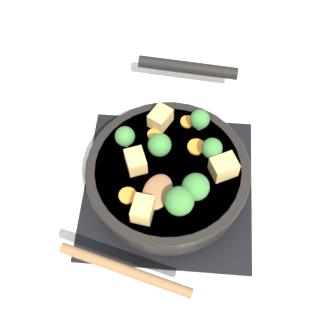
# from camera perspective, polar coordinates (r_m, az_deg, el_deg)

# --- Properties ---
(ground_plane) EXTENTS (2.40, 2.40, 0.00)m
(ground_plane) POSITION_cam_1_polar(r_m,az_deg,el_deg) (0.87, 0.00, -2.50)
(ground_plane) COLOR silver
(front_burner_grate) EXTENTS (0.31, 0.31, 0.03)m
(front_burner_grate) POSITION_cam_1_polar(r_m,az_deg,el_deg) (0.86, 0.00, -2.15)
(front_burner_grate) COLOR black
(front_burner_grate) RESTS_ON ground_plane
(skillet_pan) EXTENTS (0.29, 0.40, 0.05)m
(skillet_pan) POSITION_cam_1_polar(r_m,az_deg,el_deg) (0.82, 0.04, -0.55)
(skillet_pan) COLOR black
(skillet_pan) RESTS_ON front_burner_grate
(wooden_spoon) EXTENTS (0.21, 0.21, 0.02)m
(wooden_spoon) POSITION_cam_1_polar(r_m,az_deg,el_deg) (0.75, -3.36, -7.87)
(wooden_spoon) COLOR brown
(wooden_spoon) RESTS_ON skillet_pan
(tofu_cube_center_large) EXTENTS (0.04, 0.04, 0.03)m
(tofu_cube_center_large) POSITION_cam_1_polar(r_m,az_deg,el_deg) (0.75, -3.09, -5.06)
(tofu_cube_center_large) COLOR tan
(tofu_cube_center_large) RESTS_ON skillet_pan
(tofu_cube_near_handle) EXTENTS (0.05, 0.05, 0.03)m
(tofu_cube_near_handle) POSITION_cam_1_polar(r_m,az_deg,el_deg) (0.84, -0.93, 6.11)
(tofu_cube_near_handle) COLOR tan
(tofu_cube_near_handle) RESTS_ON skillet_pan
(tofu_cube_east_chunk) EXTENTS (0.04, 0.05, 0.03)m
(tofu_cube_east_chunk) POSITION_cam_1_polar(r_m,az_deg,el_deg) (0.79, -3.95, 0.87)
(tofu_cube_east_chunk) COLOR tan
(tofu_cube_east_chunk) RESTS_ON skillet_pan
(tofu_cube_west_chunk) EXTENTS (0.05, 0.05, 0.03)m
(tofu_cube_west_chunk) POSITION_cam_1_polar(r_m,az_deg,el_deg) (0.79, 6.81, 0.14)
(tofu_cube_west_chunk) COLOR tan
(tofu_cube_west_chunk) RESTS_ON skillet_pan
(broccoli_floret_near_spoon) EXTENTS (0.04, 0.04, 0.04)m
(broccoli_floret_near_spoon) POSITION_cam_1_polar(r_m,az_deg,el_deg) (0.80, 5.38, 2.37)
(broccoli_floret_near_spoon) COLOR #709956
(broccoli_floret_near_spoon) RESTS_ON skillet_pan
(broccoli_floret_center_top) EXTENTS (0.04, 0.04, 0.04)m
(broccoli_floret_center_top) POSITION_cam_1_polar(r_m,az_deg,el_deg) (0.83, 3.89, 5.93)
(broccoli_floret_center_top) COLOR #709956
(broccoli_floret_center_top) RESTS_ON skillet_pan
(broccoli_floret_east_rim) EXTENTS (0.04, 0.04, 0.05)m
(broccoli_floret_east_rim) POSITION_cam_1_polar(r_m,az_deg,el_deg) (0.80, -1.04, 2.82)
(broccoli_floret_east_rim) COLOR #709956
(broccoli_floret_east_rim) RESTS_ON skillet_pan
(broccoli_floret_west_rim) EXTENTS (0.03, 0.03, 0.04)m
(broccoli_floret_west_rim) POSITION_cam_1_polar(r_m,az_deg,el_deg) (0.81, -5.27, 3.84)
(broccoli_floret_west_rim) COLOR #709956
(broccoli_floret_west_rim) RESTS_ON skillet_pan
(broccoli_floret_north_edge) EXTENTS (0.05, 0.05, 0.05)m
(broccoli_floret_north_edge) POSITION_cam_1_polar(r_m,az_deg,el_deg) (0.74, 1.39, -4.06)
(broccoli_floret_north_edge) COLOR #709956
(broccoli_floret_north_edge) RESTS_ON skillet_pan
(broccoli_floret_south_cluster) EXTENTS (0.05, 0.05, 0.05)m
(broccoli_floret_south_cluster) POSITION_cam_1_polar(r_m,az_deg,el_deg) (0.75, 3.40, -2.33)
(broccoli_floret_south_cluster) COLOR #709956
(broccoli_floret_south_cluster) RESTS_ON skillet_pan
(carrot_slice_orange_thin) EXTENTS (0.03, 0.03, 0.01)m
(carrot_slice_orange_thin) POSITION_cam_1_polar(r_m,az_deg,el_deg) (0.78, -4.94, -3.37)
(carrot_slice_orange_thin) COLOR orange
(carrot_slice_orange_thin) RESTS_ON skillet_pan
(carrot_slice_near_center) EXTENTS (0.02, 0.02, 0.01)m
(carrot_slice_near_center) POSITION_cam_1_polar(r_m,az_deg,el_deg) (0.84, -1.68, 4.09)
(carrot_slice_near_center) COLOR orange
(carrot_slice_near_center) RESTS_ON skillet_pan
(carrot_slice_edge_slice) EXTENTS (0.03, 0.03, 0.01)m
(carrot_slice_edge_slice) POSITION_cam_1_polar(r_m,az_deg,el_deg) (0.82, 3.48, 2.60)
(carrot_slice_edge_slice) COLOR orange
(carrot_slice_edge_slice) RESTS_ON skillet_pan
(carrot_slice_under_broccoli) EXTENTS (0.02, 0.02, 0.01)m
(carrot_slice_under_broccoli) POSITION_cam_1_polar(r_m,az_deg,el_deg) (0.85, 2.36, 5.66)
(carrot_slice_under_broccoli) COLOR orange
(carrot_slice_under_broccoli) RESTS_ON skillet_pan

